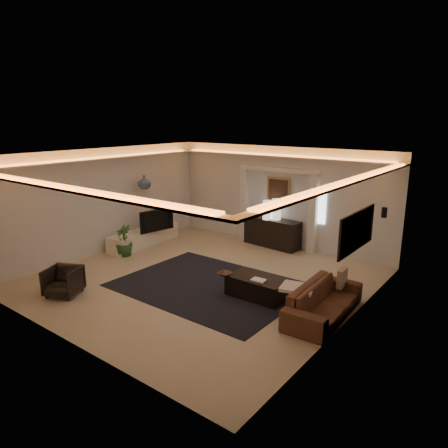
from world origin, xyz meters
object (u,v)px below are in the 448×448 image
Objects in this scene: armchair at (63,281)px; coffee_table at (258,288)px; console at (272,233)px; sofa at (324,301)px.

coffee_table is at bearing 10.77° from armchair.
sofa is at bearing -41.66° from console.
armchair is at bearing -144.06° from coffee_table.
armchair is (-3.34, -2.44, 0.10)m from coffee_table.
coffee_table is 1.83× the size of armchair.
armchair is at bearing -101.90° from console.
sofa is (3.10, -3.27, -0.09)m from console.
console is 4.50m from sofa.
armchair is at bearing 114.43° from sofa.
coffee_table is at bearing 88.15° from sofa.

